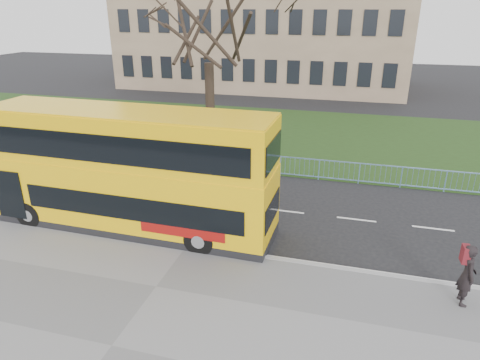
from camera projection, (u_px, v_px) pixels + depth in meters
name	position (u px, v px, depth m)	size (l,w,h in m)	color
ground	(201.00, 229.00, 17.17)	(120.00, 120.00, 0.00)	black
pavement	(112.00, 347.00, 11.11)	(80.00, 10.50, 0.12)	slate
kerb	(187.00, 247.00, 15.76)	(80.00, 0.20, 0.14)	gray
grass_verge	(272.00, 134.00, 29.94)	(80.00, 15.40, 0.08)	#203714
guard_railing	(244.00, 163.00, 22.86)	(40.00, 0.12, 1.10)	#709CC8
bare_tree	(209.00, 45.00, 24.49)	(8.66, 8.66, 12.36)	black
civic_building	(266.00, 20.00, 47.06)	(30.00, 15.00, 14.00)	#816952
yellow_bus	(129.00, 168.00, 16.41)	(11.32, 2.92, 4.72)	yellow
pedestrian	(467.00, 275.00, 12.36)	(0.70, 0.46, 1.93)	black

